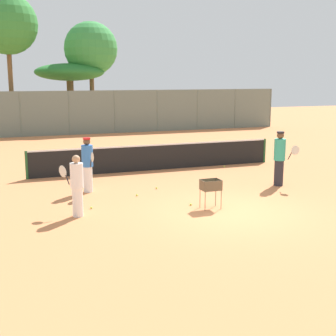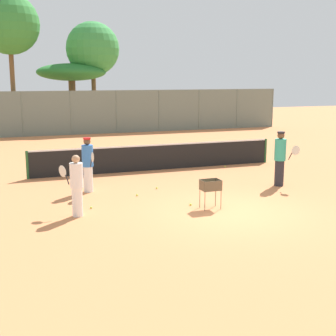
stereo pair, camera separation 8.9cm
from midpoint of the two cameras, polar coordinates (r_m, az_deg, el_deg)
The scene contains 16 objects.
ground_plane at distance 13.45m, azimuth 7.79°, elevation -5.36°, with size 80.00×80.00×0.00m, color #D37F4C.
tennis_net at distance 19.21m, azimuth -1.22°, elevation 1.40°, with size 10.35×0.10×1.07m.
back_fence at distance 31.84m, azimuth -8.93°, elevation 6.72°, with size 27.69×0.08×2.89m.
tree_0 at distance 35.49m, azimuth -9.10°, elevation 14.12°, with size 3.87×3.87×7.73m.
tree_1 at distance 35.31m, azimuth -11.61°, elevation 11.28°, with size 5.00×5.00×4.75m.
tree_2 at distance 33.07m, azimuth -18.72°, elevation 16.22°, with size 3.88×3.88×9.06m.
player_white_outfit at distance 16.80m, azimuth 13.66°, elevation 1.20°, with size 0.61×0.86×1.92m.
player_red_cap at distance 12.98m, azimuth -10.90°, elevation -2.05°, with size 0.62×0.78×1.71m.
player_yellow_shirt at distance 15.67m, azimuth -9.59°, elevation 0.49°, with size 0.38×0.94×1.82m.
ball_cart at distance 13.61m, azimuth 5.40°, elevation -2.35°, with size 0.56×0.41×0.86m.
tennis_ball_0 at distance 15.12m, azimuth -3.63°, elevation -3.31°, with size 0.07×0.07×0.07m, color #D1E54C.
tennis_ball_1 at distance 13.85m, azimuth -9.17°, elevation -4.78°, with size 0.07×0.07×0.07m, color #D1E54C.
tennis_ball_2 at distance 14.02m, azimuth 2.95°, elevation -4.46°, with size 0.07×0.07×0.07m, color #D1E54C.
tennis_ball_3 at distance 20.04m, azimuth 7.11°, elevation 0.20°, with size 0.07×0.07×0.07m, color #D1E54C.
tennis_ball_4 at distance 16.05m, azimuth -1.22°, elevation -2.44°, with size 0.07×0.07×0.07m, color #D1E54C.
parked_car at distance 34.96m, azimuth -10.99°, elevation 5.73°, with size 4.20×1.70×1.60m.
Camera 2 is at (-6.02, -11.42, 3.78)m, focal length 50.00 mm.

